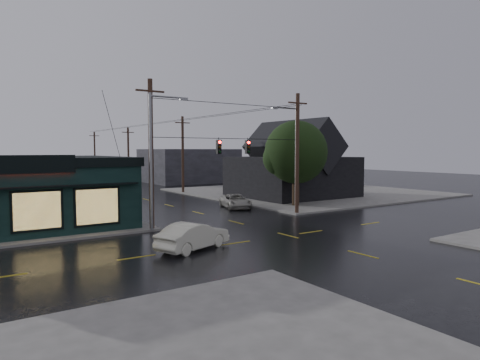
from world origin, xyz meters
TOP-DOWN VIEW (x-y plane):
  - ground_plane at (0.00, 0.00)m, footprint 160.00×160.00m
  - sidewalk_ne at (20.00, 20.00)m, footprint 28.00×28.00m
  - ne_building at (15.00, 17.00)m, footprint 12.60×11.60m
  - corner_tree at (9.65, 10.22)m, footprint 6.03×6.03m
  - utility_pole_nw at (-6.50, 6.50)m, footprint 2.00×0.32m
  - utility_pole_ne at (6.50, 6.50)m, footprint 2.00×0.32m
  - utility_pole_far_a at (6.50, 28.00)m, footprint 2.00×0.32m
  - utility_pole_far_b at (6.50, 48.00)m, footprint 2.00×0.32m
  - utility_pole_far_c at (6.50, 68.00)m, footprint 2.00×0.32m
  - span_signal_assembly at (0.10, 6.50)m, footprint 13.00×0.48m
  - streetlight_nw at (-6.80, 5.80)m, footprint 5.40×0.30m
  - streetlight_ne at (7.00, 7.20)m, footprint 5.40×0.30m
  - bg_building_east at (16.00, 45.00)m, footprint 14.00×12.00m
  - sedan_cream at (-6.81, -0.07)m, footprint 4.82×3.13m
  - suv_silver at (4.36, 12.66)m, footprint 3.36×5.03m

SIDE VIEW (x-z plane):
  - ground_plane at x=0.00m, z-range 0.00..0.00m
  - utility_pole_nw at x=-6.50m, z-range -5.08..5.08m
  - utility_pole_ne at x=6.50m, z-range -5.08..5.08m
  - utility_pole_far_a at x=6.50m, z-range -4.83..4.83m
  - utility_pole_far_b at x=6.50m, z-range -4.58..4.58m
  - utility_pole_far_c at x=6.50m, z-range -4.58..4.58m
  - streetlight_nw at x=-6.80m, z-range -4.58..4.58m
  - streetlight_ne at x=7.00m, z-range -4.58..4.58m
  - sidewalk_ne at x=20.00m, z-range 0.00..0.15m
  - suv_silver at x=4.36m, z-range 0.00..1.28m
  - sedan_cream at x=-6.81m, z-range 0.00..1.50m
  - bg_building_east at x=16.00m, z-range 0.00..5.60m
  - ne_building at x=15.00m, z-range 0.09..8.85m
  - corner_tree at x=9.65m, z-range 1.16..9.28m
  - span_signal_assembly at x=0.10m, z-range 5.08..6.31m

